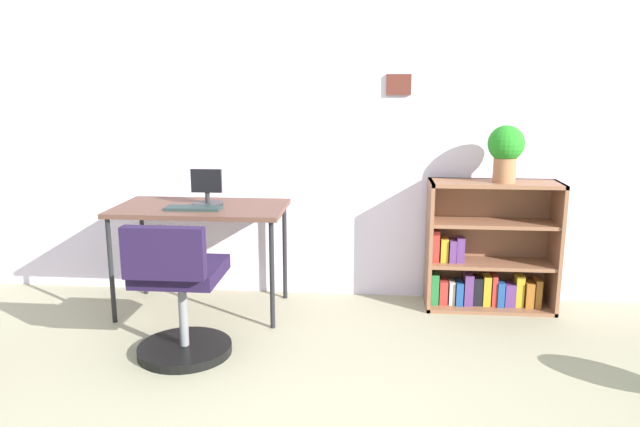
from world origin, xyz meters
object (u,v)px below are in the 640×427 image
at_px(bookshelf_low, 487,253).
at_px(monitor, 207,190).
at_px(keyboard, 193,208).
at_px(desk, 201,214).
at_px(potted_plant_on_shelf, 506,149).
at_px(office_chair, 179,298).

bearing_deg(bookshelf_low, monitor, -173.97).
xyz_separation_m(monitor, keyboard, (-0.05, -0.16, -0.09)).
xyz_separation_m(desk, monitor, (0.03, 0.05, 0.15)).
bearing_deg(potted_plant_on_shelf, desk, -174.50).
xyz_separation_m(desk, bookshelf_low, (1.87, 0.24, -0.28)).
relative_size(keyboard, bookshelf_low, 0.40).
relative_size(monitor, potted_plant_on_shelf, 0.64).
bearing_deg(monitor, desk, -127.64).
bearing_deg(office_chair, desk, 96.03).
bearing_deg(monitor, keyboard, -106.08).
bearing_deg(desk, bookshelf_low, 7.28).
height_order(desk, keyboard, keyboard).
height_order(monitor, potted_plant_on_shelf, potted_plant_on_shelf).
distance_m(monitor, bookshelf_low, 1.90).
relative_size(monitor, office_chair, 0.30).
distance_m(office_chair, potted_plant_on_shelf, 2.20).
xyz_separation_m(desk, potted_plant_on_shelf, (1.94, 0.19, 0.42)).
relative_size(desk, office_chair, 1.39).
xyz_separation_m(monitor, office_chair, (0.04, -0.76, -0.45)).
bearing_deg(office_chair, monitor, 93.08).
bearing_deg(desk, monitor, 52.36).
xyz_separation_m(office_chair, potted_plant_on_shelf, (1.87, 0.90, 0.72)).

